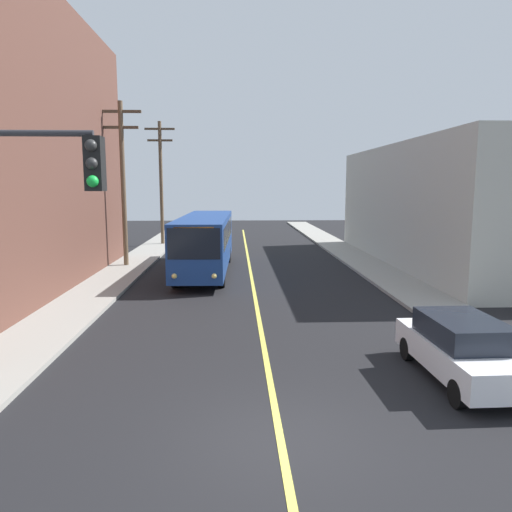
{
  "coord_description": "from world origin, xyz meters",
  "views": [
    {
      "loc": [
        -0.85,
        -8.66,
        4.9
      ],
      "look_at": [
        0.0,
        11.17,
        2.0
      ],
      "focal_mm": 33.85,
      "sensor_mm": 36.0,
      "label": 1
    }
  ],
  "objects": [
    {
      "name": "ground_plane",
      "position": [
        0.0,
        0.0,
        0.0
      ],
      "size": [
        120.0,
        120.0,
        0.0
      ],
      "primitive_type": "plane",
      "color": "black"
    },
    {
      "name": "sidewalk_left",
      "position": [
        -7.25,
        10.0,
        0.07
      ],
      "size": [
        2.5,
        90.0,
        0.15
      ],
      "primitive_type": "cube",
      "color": "gray",
      "rests_on": "ground"
    },
    {
      "name": "sidewalk_right",
      "position": [
        7.25,
        10.0,
        0.07
      ],
      "size": [
        2.5,
        90.0,
        0.15
      ],
      "primitive_type": "cube",
      "color": "gray",
      "rests_on": "ground"
    },
    {
      "name": "lane_stripe_center",
      "position": [
        0.0,
        15.0,
        0.01
      ],
      "size": [
        0.16,
        60.0,
        0.01
      ],
      "primitive_type": "cube",
      "color": "#D8CC4C",
      "rests_on": "ground"
    },
    {
      "name": "building_right_warehouse",
      "position": [
        14.49,
        21.04,
        3.69
      ],
      "size": [
        12.0,
        22.14,
        7.38
      ],
      "color": "#B2B2A8",
      "rests_on": "ground"
    },
    {
      "name": "city_bus",
      "position": [
        -2.54,
        18.61,
        1.82
      ],
      "size": [
        2.86,
        12.21,
        3.2
      ],
      "color": "navy",
      "rests_on": "ground"
    },
    {
      "name": "parked_car_white",
      "position": [
        4.84,
        2.8,
        0.84
      ],
      "size": [
        1.9,
        4.44,
        1.62
      ],
      "color": "silver",
      "rests_on": "ground"
    },
    {
      "name": "utility_pole_mid",
      "position": [
        -7.47,
        20.49,
        5.45
      ],
      "size": [
        2.4,
        0.28,
        9.61
      ],
      "color": "brown",
      "rests_on": "sidewalk_left"
    },
    {
      "name": "utility_pole_far",
      "position": [
        -6.88,
        31.36,
        5.58
      ],
      "size": [
        2.4,
        0.28,
        9.86
      ],
      "color": "brown",
      "rests_on": "sidewalk_left"
    }
  ]
}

